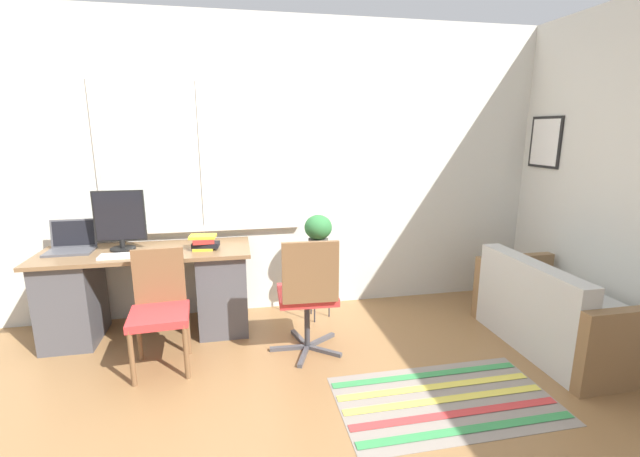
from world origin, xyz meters
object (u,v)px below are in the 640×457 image
(mouse, at_px, (152,253))
(monitor, at_px, (120,220))
(book_stack, at_px, (204,242))
(laptop, at_px, (71,245))
(potted_plant, at_px, (318,231))
(desk_chair_wooden, at_px, (159,307))
(couch_loveseat, at_px, (557,316))
(keyboard, at_px, (122,256))
(office_chair_swivel, at_px, (308,293))
(plant_stand, at_px, (318,261))

(mouse, bearing_deg, monitor, 138.99)
(book_stack, bearing_deg, monitor, 169.07)
(laptop, xyz_separation_m, mouse, (0.67, -0.26, -0.04))
(potted_plant, bearing_deg, monitor, 178.50)
(desk_chair_wooden, xyz_separation_m, potted_plant, (1.29, 0.57, 0.37))
(desk_chair_wooden, xyz_separation_m, couch_loveseat, (3.06, -0.33, -0.20))
(keyboard, relative_size, desk_chair_wooden, 0.39)
(office_chair_swivel, distance_m, plant_stand, 0.66)
(keyboard, relative_size, couch_loveseat, 0.25)
(mouse, relative_size, office_chair_swivel, 0.08)
(office_chair_swivel, bearing_deg, desk_chair_wooden, -0.12)
(potted_plant, bearing_deg, couch_loveseat, -27.02)
(office_chair_swivel, bearing_deg, book_stack, -31.86)
(laptop, bearing_deg, book_stack, -8.45)
(desk_chair_wooden, distance_m, plant_stand, 1.41)
(monitor, xyz_separation_m, mouse, (0.27, -0.23, -0.23))
(keyboard, bearing_deg, desk_chair_wooden, -50.56)
(laptop, distance_m, plant_stand, 2.06)
(couch_loveseat, bearing_deg, monitor, 74.53)
(couch_loveseat, xyz_separation_m, potted_plant, (-1.77, 0.90, 0.57))
(book_stack, relative_size, couch_loveseat, 0.19)
(mouse, relative_size, plant_stand, 0.11)
(laptop, distance_m, keyboard, 0.51)
(book_stack, relative_size, potted_plant, 0.74)
(laptop, bearing_deg, couch_loveseat, -14.34)
(mouse, bearing_deg, laptop, 158.42)
(laptop, xyz_separation_m, couch_loveseat, (3.82, -0.98, -0.53))
(desk_chair_wooden, bearing_deg, monitor, 116.54)
(laptop, relative_size, keyboard, 1.06)
(potted_plant, bearing_deg, keyboard, -173.51)
(laptop, bearing_deg, mouse, -21.58)
(mouse, relative_size, desk_chair_wooden, 0.08)
(keyboard, bearing_deg, laptop, 149.72)
(keyboard, xyz_separation_m, office_chair_swivel, (1.40, -0.44, -0.25))
(office_chair_swivel, bearing_deg, couch_loveseat, 174.85)
(laptop, bearing_deg, monitor, -4.26)
(monitor, bearing_deg, desk_chair_wooden, -59.75)
(potted_plant, bearing_deg, plant_stand, 26.57)
(office_chair_swivel, bearing_deg, monitor, -22.00)
(book_stack, bearing_deg, keyboard, -171.07)
(desk_chair_wooden, relative_size, plant_stand, 1.34)
(monitor, xyz_separation_m, office_chair_swivel, (1.44, -0.67, -0.49))
(monitor, distance_m, desk_chair_wooden, 0.89)
(mouse, height_order, book_stack, book_stack)
(desk_chair_wooden, xyz_separation_m, plant_stand, (1.29, 0.57, 0.10))
(couch_loveseat, distance_m, potted_plant, 2.07)
(laptop, distance_m, potted_plant, 2.05)
(laptop, distance_m, desk_chair_wooden, 1.05)
(monitor, distance_m, office_chair_swivel, 1.67)
(couch_loveseat, bearing_deg, keyboard, 77.98)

